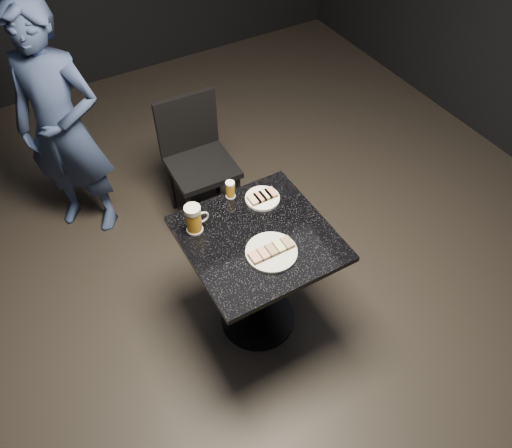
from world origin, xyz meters
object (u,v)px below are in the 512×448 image
object	(u,v)px
table	(258,267)
beer_tumbler	(230,189)
plate_large	(271,252)
chair	(197,155)
patron	(62,129)
beer_mug	(194,219)
plate_small	(262,198)

from	to	relation	value
table	beer_tumbler	distance (m)	0.43
plate_large	chair	bearing A→B (deg)	84.31
patron	table	xyz separation A→B (m)	(0.60, -1.29, -0.27)
table	beer_mug	xyz separation A→B (m)	(-0.25, 0.19, 0.32)
patron	beer_mug	size ratio (longest dim) A/B	9.80
beer_tumbler	plate_large	bearing A→B (deg)	-91.55
beer_mug	chair	xyz separation A→B (m)	(0.36, 0.80, -0.33)
table	chair	size ratio (longest dim) A/B	0.86
beer_mug	beer_tumbler	size ratio (longest dim) A/B	1.61
plate_large	beer_tumbler	world-z (taller)	beer_tumbler
patron	chair	bearing A→B (deg)	16.86
plate_small	beer_mug	distance (m)	0.40
plate_small	table	xyz separation A→B (m)	(-0.15, -0.21, -0.25)
table	beer_tumbler	bearing A→B (deg)	87.42
plate_small	beer_tumbler	size ratio (longest dim) A/B	1.84
plate_large	plate_small	size ratio (longest dim) A/B	1.37
plate_small	beer_mug	world-z (taller)	beer_mug
plate_large	table	size ratio (longest dim) A/B	0.33
plate_large	table	bearing A→B (deg)	91.11
patron	beer_mug	xyz separation A→B (m)	(0.35, -1.10, 0.06)
beer_mug	table	bearing A→B (deg)	-37.60
patron	table	bearing A→B (deg)	-25.14
chair	plate_large	bearing A→B (deg)	-95.69
beer_mug	beer_tumbler	distance (m)	0.29
plate_large	plate_small	bearing A→B (deg)	66.39
plate_large	patron	world-z (taller)	patron
patron	beer_tumbler	xyz separation A→B (m)	(0.61, -0.98, 0.02)
chair	beer_mug	bearing A→B (deg)	-114.25
plate_small	chair	bearing A→B (deg)	92.49
table	plate_large	bearing A→B (deg)	-88.89
plate_small	table	world-z (taller)	plate_small
plate_large	plate_small	xyz separation A→B (m)	(0.14, 0.33, 0.00)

